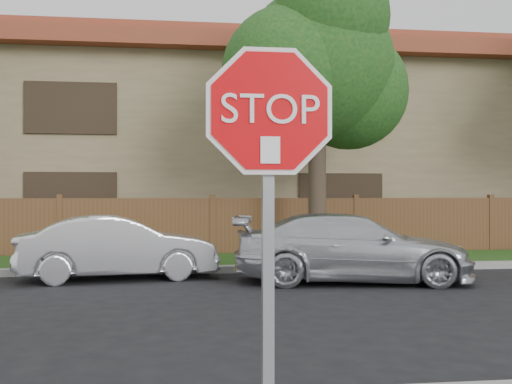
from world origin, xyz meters
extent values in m
cube|color=gray|center=(0.00, 8.15, 0.07)|extent=(70.00, 0.30, 0.15)
cube|color=#1E4714|center=(0.00, 9.80, 0.06)|extent=(70.00, 3.00, 0.12)
cube|color=brown|center=(0.00, 11.40, 0.80)|extent=(70.00, 0.12, 1.60)
cube|color=#877453|center=(0.00, 17.00, 3.00)|extent=(34.00, 8.00, 6.00)
cube|color=brown|center=(0.00, 17.00, 6.25)|extent=(35.20, 9.20, 0.50)
cube|color=brown|center=(0.00, 17.00, 6.85)|extent=(33.00, 5.50, 0.70)
cylinder|color=#382B21|center=(2.50, 9.70, 1.96)|extent=(0.44, 0.44, 3.92)
sphere|color=#154418|center=(2.50, 9.70, 4.90)|extent=(3.80, 3.80, 3.80)
sphere|color=#154418|center=(3.40, 10.00, 4.34)|extent=(3.00, 3.00, 3.00)
sphere|color=#154418|center=(1.70, 9.30, 4.62)|extent=(3.20, 3.20, 3.20)
sphere|color=#154418|center=(2.70, 9.10, 5.95)|extent=(2.80, 2.80, 2.80)
cube|color=gray|center=(-0.39, -1.44, 1.25)|extent=(0.06, 0.06, 2.30)
cylinder|color=white|center=(-0.39, -1.50, 2.15)|extent=(1.01, 0.02, 1.01)
cylinder|color=red|center=(-0.39, -1.51, 2.15)|extent=(0.93, 0.02, 0.93)
cube|color=white|center=(-0.39, -1.53, 1.93)|extent=(0.11, 0.00, 0.15)
imported|color=silver|center=(-2.10, 7.37, 0.64)|extent=(4.03, 1.91, 1.28)
imported|color=silver|center=(2.42, 6.40, 0.66)|extent=(4.79, 2.52, 1.32)
camera|label=1|loc=(-0.89, -4.81, 1.68)|focal=42.00mm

